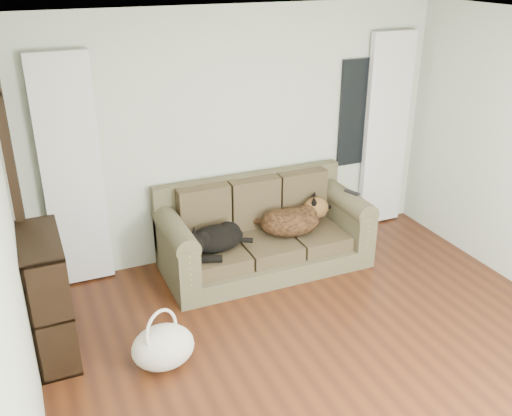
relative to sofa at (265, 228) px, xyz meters
name	(u,v)px	position (x,y,z in m)	size (l,w,h in m)	color
floor	(360,387)	(-0.08, -1.98, -0.45)	(5.00, 5.00, 0.00)	#391B0F
ceiling	(394,36)	(-0.08, -1.98, 2.15)	(5.00, 5.00, 0.00)	white
wall_back	(238,135)	(-0.08, 0.52, 0.85)	(4.50, 0.04, 2.60)	beige
wall_left	(18,312)	(-2.33, -1.98, 0.85)	(0.04, 5.00, 2.60)	beige
curtain_left	(72,174)	(-1.78, 0.44, 0.70)	(0.55, 0.08, 2.25)	white
curtain_right	(386,132)	(1.72, 0.44, 0.70)	(0.55, 0.08, 2.25)	white
window_pane	(359,113)	(1.37, 0.50, 0.95)	(0.50, 0.03, 1.20)	black
door_casing	(19,208)	(-2.28, 0.07, 0.60)	(0.07, 0.60, 2.10)	black
sofa	(265,228)	(0.00, 0.00, 0.00)	(2.11, 0.91, 0.86)	brown
dog_black_lab	(213,239)	(-0.59, -0.07, 0.03)	(0.58, 0.41, 0.25)	black
dog_shepherd	(293,220)	(0.31, -0.01, 0.04)	(0.66, 0.47, 0.29)	black
tv_remote	(352,192)	(0.96, -0.11, 0.28)	(0.04, 0.16, 0.02)	black
tote_bag	(163,350)	(-1.40, -1.14, -0.29)	(0.50, 0.39, 0.37)	beige
bookshelf	(49,299)	(-2.17, -0.58, 0.05)	(0.31, 0.83, 1.04)	black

